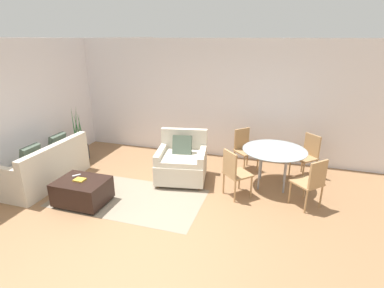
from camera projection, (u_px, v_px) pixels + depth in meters
The scene contains 15 objects.
ground_plane at pixel (147, 230), 4.55m from camera, with size 20.00×20.00×0.00m, color #936B47.
wall_back at pixel (205, 99), 7.08m from camera, with size 12.00×0.06×2.75m.
wall_left at pixel (37, 107), 6.32m from camera, with size 0.06×12.00×2.75m.
area_rug at pixel (129, 198), 5.46m from camera, with size 2.68×1.44×0.01m.
couch at pixel (45, 169), 5.94m from camera, with size 0.89×1.77×0.91m.
armchair at pixel (182, 162), 6.08m from camera, with size 1.11×1.10×0.97m.
ottoman at pixel (82, 191), 5.22m from camera, with size 0.86×0.66×0.44m.
book_stack at pixel (80, 180), 5.15m from camera, with size 0.19×0.15×0.03m.
tv_remote_primary at pixel (76, 175), 5.34m from camera, with size 0.12×0.14×0.01m.
potted_plant at pixel (81, 148), 7.15m from camera, with size 0.38×0.38×1.29m.
dining_table at pixel (274, 153), 5.70m from camera, with size 1.20×1.20×0.76m.
dining_chair_near_left at pixel (234, 171), 5.35m from camera, with size 0.59×0.59×0.90m.
dining_chair_near_right at pixel (312, 181), 4.98m from camera, with size 0.59×0.59×0.90m.
dining_chair_far_left at pixel (244, 147), 6.52m from camera, with size 0.59×0.59×0.90m.
dining_chair_far_right at pixel (308, 153), 6.15m from camera, with size 0.59×0.59×0.90m.
Camera 1 is at (1.79, -3.46, 2.78)m, focal length 28.00 mm.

